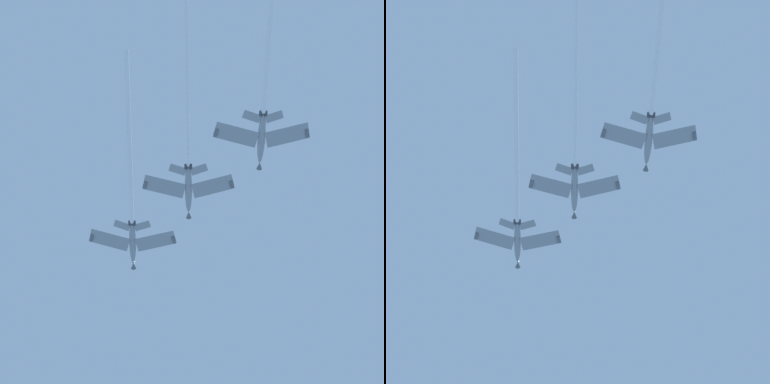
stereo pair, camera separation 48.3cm
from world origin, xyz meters
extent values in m
ellipsoid|color=gray|center=(-8.17, -24.79, 156.19)|extent=(7.39, 10.55, 6.36)
cone|color=#595E60|center=(-11.37, -29.93, 159.06)|extent=(2.05, 2.30, 1.77)
ellipsoid|color=black|center=(-9.04, -26.18, 157.63)|extent=(2.39, 3.00, 2.01)
cube|color=gray|center=(-3.31, -27.01, 155.76)|extent=(9.59, 5.94, 1.72)
cube|color=#595E60|center=(0.34, -28.90, 155.74)|extent=(1.18, 1.81, 0.88)
cube|color=gray|center=(-12.32, -21.42, 155.76)|extent=(8.67, 8.78, 1.72)
cube|color=#595E60|center=(-15.63, -18.98, 155.74)|extent=(1.69, 1.67, 0.88)
cube|color=gray|center=(-3.85, -22.15, 154.05)|extent=(3.90, 2.51, 0.91)
cube|color=gray|center=(-7.73, -19.75, 154.05)|extent=(3.62, 3.84, 0.91)
cube|color=#595E60|center=(-5.57, -20.60, 155.40)|extent=(1.93, 2.96, 3.56)
cylinder|color=#38383D|center=(-5.05, -20.61, 153.62)|extent=(1.34, 1.48, 1.15)
cylinder|color=#38383D|center=(-5.81, -20.14, 153.62)|extent=(1.34, 1.48, 1.15)
cylinder|color=white|center=(4.43, -4.49, 144.77)|extent=(20.60, 32.34, 18.43)
ellipsoid|color=gray|center=(-11.59, -6.60, 150.12)|extent=(7.70, 10.49, 6.10)
cone|color=#595E60|center=(-14.98, -11.70, 152.83)|extent=(2.08, 2.29, 1.74)
ellipsoid|color=black|center=(-12.52, -8.00, 151.52)|extent=(2.45, 2.99, 1.96)
cube|color=gray|center=(-6.79, -8.95, 149.71)|extent=(9.61, 6.19, 1.64)
cube|color=#595E60|center=(-3.20, -10.95, 149.69)|extent=(1.23, 1.83, 0.84)
cube|color=gray|center=(-15.63, -3.09, 149.71)|extent=(8.56, 8.92, 1.64)
cube|color=#595E60|center=(-18.86, -0.56, 149.69)|extent=(1.72, 1.66, 0.84)
cube|color=gray|center=(-7.16, -4.05, 148.10)|extent=(3.93, 2.61, 0.87)
cube|color=gray|center=(-10.96, -1.53, 148.10)|extent=(3.58, 3.88, 0.87)
cube|color=#595E60|center=(-8.85, -2.47, 149.46)|extent=(1.99, 2.87, 3.53)
cylinder|color=#38383D|center=(-8.31, -2.46, 147.68)|extent=(1.35, 1.47, 1.14)
cylinder|color=#38383D|center=(-9.06, -1.96, 147.68)|extent=(1.35, 1.47, 1.14)
cylinder|color=white|center=(1.98, 13.85, 139.15)|extent=(21.89, 32.48, 17.58)
ellipsoid|color=gray|center=(-17.91, 11.35, 144.33)|extent=(7.52, 10.47, 6.39)
cone|color=#595E60|center=(-21.19, 6.26, 147.21)|extent=(2.07, 2.30, 1.77)
ellipsoid|color=black|center=(-18.80, 9.97, 145.77)|extent=(2.42, 2.99, 2.02)
cube|color=gray|center=(-13.09, 9.05, 143.89)|extent=(9.59, 6.05, 1.73)
cube|color=#595E60|center=(-9.47, 7.11, 143.87)|extent=(1.20, 1.81, 0.88)
cube|color=gray|center=(-22.00, 14.79, 143.89)|extent=(8.60, 8.84, 1.73)
cube|color=#595E60|center=(-25.28, 17.28, 143.87)|extent=(1.70, 1.66, 0.88)
cube|color=gray|center=(-13.55, 13.91, 142.17)|extent=(3.91, 2.55, 0.92)
cube|color=gray|center=(-17.39, 16.38, 142.17)|extent=(3.59, 3.86, 0.92)
cube|color=#595E60|center=(-15.24, 15.50, 143.52)|extent=(1.97, 2.93, 3.56)
cylinder|color=#38383D|center=(-14.73, 15.47, 141.74)|extent=(1.35, 1.48, 1.15)
cylinder|color=#38383D|center=(-15.48, 15.96, 141.74)|extent=(1.35, 1.48, 1.15)
cylinder|color=white|center=(-3.90, 33.14, 131.87)|extent=(23.30, 35.46, 20.49)
camera|label=1|loc=(-0.19, 12.23, 1.54)|focal=64.74mm
camera|label=2|loc=(0.21, 11.96, 1.54)|focal=64.74mm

